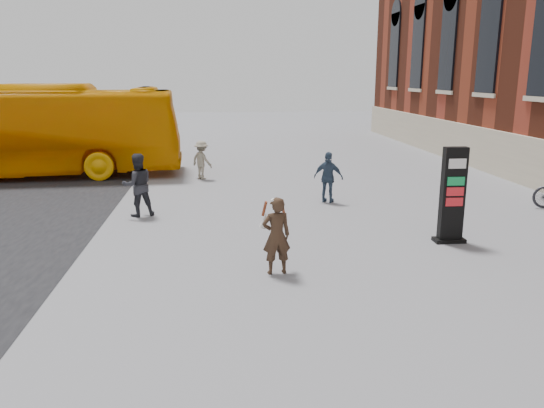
{
  "coord_description": "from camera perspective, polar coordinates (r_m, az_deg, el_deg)",
  "views": [
    {
      "loc": [
        -1.83,
        -9.83,
        3.97
      ],
      "look_at": [
        -0.67,
        1.38,
        1.23
      ],
      "focal_mm": 35.0,
      "sensor_mm": 36.0,
      "label": 1
    }
  ],
  "objects": [
    {
      "name": "pedestrian_a",
      "position": [
        15.66,
        -14.25,
        1.99
      ],
      "size": [
        1.06,
        0.95,
        1.82
      ],
      "primitive_type": "imported",
      "rotation": [
        0.0,
        0.0,
        3.49
      ],
      "color": "#2A2B31",
      "rests_on": "ground"
    },
    {
      "name": "ground",
      "position": [
        10.76,
        4.35,
        -8.01
      ],
      "size": [
        100.0,
        100.0,
        0.0
      ],
      "primitive_type": "plane",
      "color": "#9E9EA3"
    },
    {
      "name": "bus",
      "position": [
        23.49,
        -26.14,
        7.06
      ],
      "size": [
        13.2,
        3.6,
        3.64
      ],
      "primitive_type": "imported",
      "rotation": [
        0.0,
        0.0,
        1.61
      ],
      "color": "orange",
      "rests_on": "road"
    },
    {
      "name": "woman",
      "position": [
        10.75,
        0.47,
        -3.32
      ],
      "size": [
        0.66,
        0.61,
        1.61
      ],
      "rotation": [
        0.0,
        0.0,
        3.28
      ],
      "color": "#322416",
      "rests_on": "ground"
    },
    {
      "name": "info_pylon",
      "position": [
        13.42,
        18.84,
        0.87
      ],
      "size": [
        0.75,
        0.39,
        2.33
      ],
      "rotation": [
        0.0,
        0.0,
        -0.02
      ],
      "color": "black",
      "rests_on": "ground"
    },
    {
      "name": "pedestrian_b",
      "position": [
        20.93,
        -7.56,
        4.71
      ],
      "size": [
        1.08,
        1.07,
        1.5
      ],
      "primitive_type": "imported",
      "rotation": [
        0.0,
        0.0,
        2.38
      ],
      "color": "gray",
      "rests_on": "ground"
    },
    {
      "name": "pedestrian_c",
      "position": [
        16.95,
        6.09,
        2.87
      ],
      "size": [
        1.03,
        0.79,
        1.62
      ],
      "primitive_type": "imported",
      "rotation": [
        0.0,
        0.0,
        2.66
      ],
      "color": "#35485F",
      "rests_on": "ground"
    }
  ]
}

